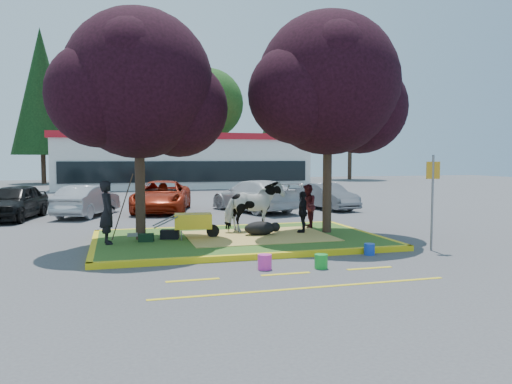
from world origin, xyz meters
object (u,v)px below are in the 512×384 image
object	(u,v)px
calf	(260,228)
car_black	(14,202)
handler	(107,212)
bucket_pink	(265,262)
bucket_blue	(369,249)
bucket_green	(321,261)
car_silver	(87,201)
wheelbarrow	(193,221)
sign_post	(433,192)
cow	(254,206)

from	to	relation	value
calf	car_black	world-z (taller)	car_black
handler	car_black	distance (m)	8.64
bucket_pink	car_black	distance (m)	13.36
handler	bucket_blue	size ratio (longest dim) A/B	5.87
handler	bucket_green	size ratio (longest dim) A/B	5.38
bucket_blue	car_silver	distance (m)	13.17
bucket_blue	car_silver	world-z (taller)	car_silver
wheelbarrow	car_black	xyz separation A→B (m)	(-6.09, 7.52, 0.07)
sign_post	handler	bearing A→B (deg)	179.30
car_black	calf	bearing A→B (deg)	-31.46
handler	bucket_pink	world-z (taller)	handler
wheelbarrow	bucket_blue	size ratio (longest dim) A/B	6.52
cow	wheelbarrow	xyz separation A→B (m)	(-2.05, -0.83, -0.30)
sign_post	car_silver	world-z (taller)	sign_post
handler	bucket_pink	xyz separation A→B (m)	(3.39, -3.51, -0.84)
bucket_green	car_silver	xyz separation A→B (m)	(-5.58, 11.99, 0.49)
calf	handler	distance (m)	4.46
handler	car_black	bearing A→B (deg)	16.19
bucket_blue	calf	bearing A→B (deg)	124.91
bucket_green	car_black	size ratio (longest dim) A/B	0.08
bucket_green	wheelbarrow	bearing A→B (deg)	119.35
car_black	car_silver	xyz separation A→B (m)	(2.77, 0.43, -0.06)
wheelbarrow	bucket_green	bearing A→B (deg)	-54.08
wheelbarrow	bucket_green	distance (m)	4.65
car_silver	calf	bearing A→B (deg)	145.47
wheelbarrow	car_silver	xyz separation A→B (m)	(-3.32, 7.96, 0.01)
wheelbarrow	bucket_blue	xyz separation A→B (m)	(4.08, -2.93, -0.50)
bucket_green	car_silver	world-z (taller)	car_silver
calf	car_silver	xyz separation A→B (m)	(-5.33, 7.94, 0.29)
sign_post	calf	bearing A→B (deg)	160.55
cow	handler	bearing A→B (deg)	88.62
cow	bucket_green	distance (m)	4.92
wheelbarrow	sign_post	size ratio (longest dim) A/B	0.75
calf	car_black	distance (m)	11.05
cow	bucket_blue	world-z (taller)	cow
handler	car_silver	size ratio (longest dim) A/B	0.43
handler	car_black	world-z (taller)	handler
car_black	bucket_pink	bearing A→B (deg)	-46.54
wheelbarrow	car_silver	size ratio (longest dim) A/B	0.48
calf	wheelbarrow	distance (m)	2.04
cow	calf	size ratio (longest dim) A/B	1.94
calf	bucket_pink	xyz separation A→B (m)	(-1.00, -3.80, -0.19)
wheelbarrow	bucket_pink	size ratio (longest dim) A/B	5.66
cow	sign_post	bearing A→B (deg)	-148.26
handler	bucket_green	bearing A→B (deg)	-138.16
cow	bucket_pink	distance (m)	4.79
calf	handler	world-z (taller)	handler
wheelbarrow	sign_post	distance (m)	6.68
handler	bucket_green	distance (m)	6.03
bucket_green	car_black	bearing A→B (deg)	125.87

